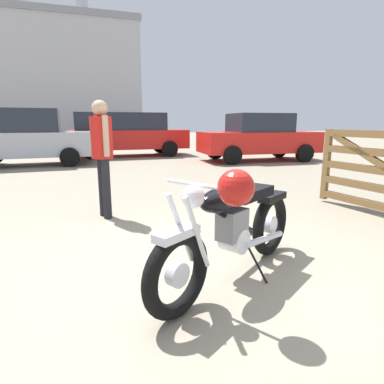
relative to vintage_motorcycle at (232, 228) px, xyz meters
name	(u,v)px	position (x,y,z in m)	size (l,w,h in m)	color
ground_plane	(210,265)	(-0.03, 0.37, -0.49)	(80.00, 80.00, 0.00)	gray
vintage_motorcycle	(232,228)	(0.00, 0.00, 0.00)	(1.86, 1.18, 1.07)	black
bystander	(102,147)	(-0.81, 2.41, 0.53)	(0.30, 0.45, 1.66)	black
pale_sedan_back	(259,137)	(5.14, 7.75, 0.34)	(4.35, 2.23, 1.67)	black
blue_hatchback_right	(25,137)	(-2.54, 9.22, 0.43)	(3.93, 1.88, 1.78)	black
dark_sedan_left	(126,133)	(0.93, 11.05, 0.45)	(4.78, 2.13, 1.74)	black
industrial_building	(34,79)	(-3.75, 30.30, 4.59)	(18.26, 9.44, 19.09)	#B2B2B7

